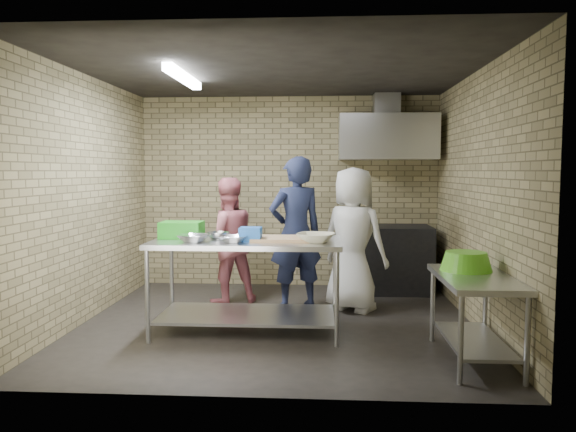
% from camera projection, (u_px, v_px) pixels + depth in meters
% --- Properties ---
extents(floor, '(4.20, 4.20, 0.00)m').
position_uv_depth(floor, '(278.00, 323.00, 6.01)').
color(floor, black).
rests_on(floor, ground).
extents(ceiling, '(4.20, 4.20, 0.00)m').
position_uv_depth(ceiling, '(277.00, 70.00, 5.79)').
color(ceiling, black).
rests_on(ceiling, ground).
extents(back_wall, '(4.20, 0.06, 2.70)m').
position_uv_depth(back_wall, '(289.00, 192.00, 7.89)').
color(back_wall, tan).
rests_on(back_wall, ground).
extents(front_wall, '(4.20, 0.06, 2.70)m').
position_uv_depth(front_wall, '(254.00, 213.00, 3.91)').
color(front_wall, tan).
rests_on(front_wall, ground).
extents(left_wall, '(0.06, 4.00, 2.70)m').
position_uv_depth(left_wall, '(86.00, 198.00, 6.03)').
color(left_wall, tan).
rests_on(left_wall, ground).
extents(right_wall, '(0.06, 4.00, 2.70)m').
position_uv_depth(right_wall, '(477.00, 200.00, 5.77)').
color(right_wall, tan).
rests_on(right_wall, ground).
extents(prep_table, '(1.90, 0.95, 0.95)m').
position_uv_depth(prep_table, '(247.00, 286.00, 5.63)').
color(prep_table, silver).
rests_on(prep_table, floor).
extents(side_counter, '(0.60, 1.20, 0.75)m').
position_uv_depth(side_counter, '(474.00, 318.00, 4.77)').
color(side_counter, silver).
rests_on(side_counter, floor).
extents(stove, '(1.20, 0.70, 0.90)m').
position_uv_depth(stove, '(386.00, 259.00, 7.53)').
color(stove, black).
rests_on(stove, floor).
extents(range_hood, '(1.30, 0.60, 0.60)m').
position_uv_depth(range_hood, '(387.00, 137.00, 7.44)').
color(range_hood, silver).
rests_on(range_hood, back_wall).
extents(hood_duct, '(0.35, 0.30, 0.30)m').
position_uv_depth(hood_duct, '(387.00, 105.00, 7.56)').
color(hood_duct, '#A5A8AD').
rests_on(hood_duct, back_wall).
extents(wall_shelf, '(0.80, 0.20, 0.04)m').
position_uv_depth(wall_shelf, '(407.00, 151.00, 7.63)').
color(wall_shelf, '#3F2B19').
rests_on(wall_shelf, back_wall).
extents(fluorescent_fixture, '(0.10, 1.25, 0.08)m').
position_uv_depth(fluorescent_fixture, '(184.00, 77.00, 5.86)').
color(fluorescent_fixture, white).
rests_on(fluorescent_fixture, ceiling).
extents(green_crate, '(0.42, 0.32, 0.17)m').
position_uv_depth(green_crate, '(182.00, 230.00, 5.75)').
color(green_crate, green).
rests_on(green_crate, prep_table).
extents(blue_tub, '(0.21, 0.21, 0.14)m').
position_uv_depth(blue_tub, '(251.00, 234.00, 5.48)').
color(blue_tub, blue).
rests_on(blue_tub, prep_table).
extents(cutting_board, '(0.58, 0.44, 0.03)m').
position_uv_depth(cutting_board, '(281.00, 239.00, 5.55)').
color(cutting_board, tan).
rests_on(cutting_board, prep_table).
extents(mixing_bowl_a, '(0.36, 0.36, 0.07)m').
position_uv_depth(mixing_bowl_a, '(194.00, 238.00, 5.42)').
color(mixing_bowl_a, silver).
rests_on(mixing_bowl_a, prep_table).
extents(mixing_bowl_b, '(0.27, 0.27, 0.07)m').
position_uv_depth(mixing_bowl_b, '(219.00, 235.00, 5.66)').
color(mixing_bowl_b, '#A9ACB0').
rests_on(mixing_bowl_b, prep_table).
extents(mixing_bowl_c, '(0.33, 0.33, 0.07)m').
position_uv_depth(mixing_bowl_c, '(234.00, 239.00, 5.37)').
color(mixing_bowl_c, silver).
rests_on(mixing_bowl_c, prep_table).
extents(ceramic_bowl, '(0.44, 0.44, 0.09)m').
position_uv_depth(ceramic_bowl, '(316.00, 238.00, 5.39)').
color(ceramic_bowl, beige).
rests_on(ceramic_bowl, prep_table).
extents(green_basin, '(0.46, 0.46, 0.17)m').
position_uv_depth(green_basin, '(466.00, 261.00, 4.98)').
color(green_basin, '#59C626').
rests_on(green_basin, side_counter).
extents(bottle_red, '(0.07, 0.07, 0.18)m').
position_uv_depth(bottle_red, '(389.00, 143.00, 7.63)').
color(bottle_red, '#B22619').
rests_on(bottle_red, wall_shelf).
extents(bottle_green, '(0.06, 0.06, 0.15)m').
position_uv_depth(bottle_green, '(418.00, 144.00, 7.61)').
color(bottle_green, green).
rests_on(bottle_green, wall_shelf).
extents(man_navy, '(0.78, 0.67, 1.82)m').
position_uv_depth(man_navy, '(296.00, 233.00, 6.60)').
color(man_navy, '#141634').
rests_on(man_navy, floor).
extents(woman_pink, '(0.94, 0.86, 1.57)m').
position_uv_depth(woman_pink, '(227.00, 240.00, 6.88)').
color(woman_pink, '#C86A74').
rests_on(woman_pink, floor).
extents(woman_white, '(0.99, 0.90, 1.69)m').
position_uv_depth(woman_white, '(353.00, 239.00, 6.48)').
color(woman_white, silver).
rests_on(woman_white, floor).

